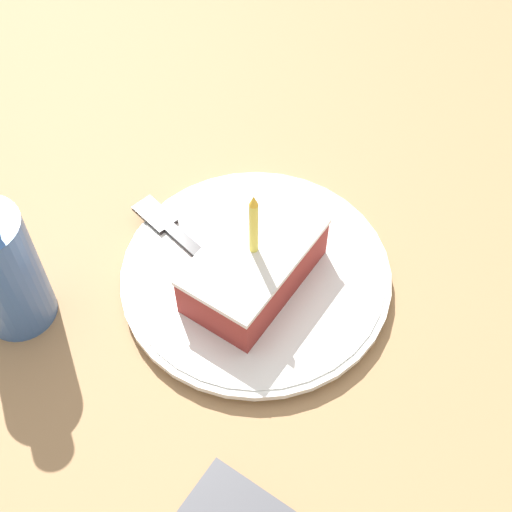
% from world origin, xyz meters
% --- Properties ---
extents(ground_plane, '(2.40, 2.40, 0.04)m').
position_xyz_m(ground_plane, '(0.00, 0.00, -0.02)').
color(ground_plane, '#9E754C').
rests_on(ground_plane, ground).
extents(plate, '(0.26, 0.26, 0.02)m').
position_xyz_m(plate, '(-0.03, -0.01, 0.01)').
color(plate, white).
rests_on(plate, ground_plane).
extents(cake_slice, '(0.08, 0.14, 0.12)m').
position_xyz_m(cake_slice, '(-0.03, 0.00, 0.04)').
color(cake_slice, '#99332D').
rests_on(cake_slice, plate).
extents(fork, '(0.17, 0.05, 0.00)m').
position_xyz_m(fork, '(0.05, 0.00, 0.02)').
color(fork, '#262626').
rests_on(fork, plate).
extents(bottle, '(0.07, 0.07, 0.18)m').
position_xyz_m(bottle, '(0.14, 0.14, 0.07)').
color(bottle, '#3F66A5').
rests_on(bottle, ground_plane).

